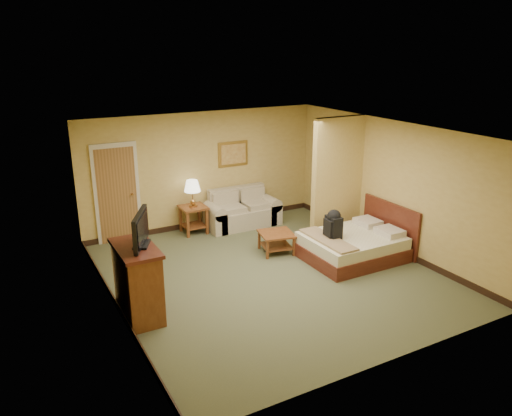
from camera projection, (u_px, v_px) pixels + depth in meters
floor at (270, 275)px, 9.05m from camera, size 6.00×6.00×0.00m
ceiling at (271, 132)px, 8.24m from camera, size 6.00×6.00×0.00m
back_wall at (203, 170)px, 11.14m from camera, size 5.50×0.02×2.60m
left_wall at (111, 234)px, 7.39m from camera, size 0.02×6.00×2.60m
right_wall at (390, 186)px, 9.90m from camera, size 0.02×6.00×2.60m
partition at (337, 179)px, 10.39m from camera, size 1.20×0.15×2.60m
door at (117, 194)px, 10.31m from camera, size 0.94×0.16×2.10m
baseboard at (205, 222)px, 11.52m from camera, size 5.50×0.02×0.12m
loveseat at (242, 214)px, 11.44m from camera, size 1.69×0.79×0.86m
side_table at (193, 215)px, 10.95m from camera, size 0.56×0.56×0.61m
table_lamp at (192, 187)px, 10.74m from camera, size 0.36×0.36×0.59m
coffee_table at (276, 238)px, 9.94m from camera, size 0.76×0.76×0.41m
wall_picture at (233, 154)px, 11.37m from camera, size 0.74×0.04×0.57m
dresser at (138, 282)px, 7.50m from camera, size 0.57×1.08×1.15m
tv at (141, 230)px, 7.29m from camera, size 0.44×0.77×0.51m
bed at (355, 245)px, 9.68m from camera, size 1.89×1.53×0.99m
backpack at (334, 223)px, 9.36m from camera, size 0.26×0.34×0.56m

